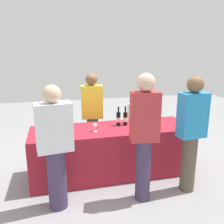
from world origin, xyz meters
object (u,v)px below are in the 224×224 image
(wine_bottle_2, at_px, (125,118))
(menu_board, at_px, (142,124))
(guest_2, at_px, (191,131))
(wine_bottle_1, at_px, (118,119))
(guest_0, at_px, (55,145))
(wine_glass_2, at_px, (135,124))
(guest_1, at_px, (144,133))
(wine_bottle_3, at_px, (148,117))
(wine_glass_3, at_px, (145,122))
(wine_glass_4, at_px, (153,122))
(wine_glass_0, at_px, (65,128))
(server_pouring, at_px, (92,114))
(wine_bottle_0, at_px, (65,121))
(ice_bucket, at_px, (51,125))
(wine_glass_1, at_px, (95,126))

(wine_bottle_2, height_order, menu_board, wine_bottle_2)
(guest_2, height_order, menu_board, guest_2)
(wine_bottle_1, height_order, guest_0, guest_0)
(wine_glass_2, relative_size, guest_1, 0.08)
(menu_board, bearing_deg, wine_bottle_1, -115.56)
(wine_bottle_3, height_order, wine_glass_3, wine_bottle_3)
(wine_glass_4, relative_size, guest_1, 0.08)
(guest_1, bearing_deg, wine_glass_2, 90.27)
(wine_bottle_1, height_order, wine_glass_0, wine_bottle_1)
(server_pouring, xyz_separation_m, guest_0, (-0.65, -1.29, -0.01))
(wine_bottle_0, xyz_separation_m, wine_glass_4, (1.28, -0.37, -0.01))
(wine_bottle_2, bearing_deg, guest_2, -50.56)
(wine_bottle_1, distance_m, wine_glass_0, 0.85)
(wine_glass_4, distance_m, menu_board, 1.35)
(wine_glass_3, distance_m, menu_board, 1.34)
(wine_glass_0, bearing_deg, wine_glass_4, -4.32)
(wine_glass_3, height_order, wine_glass_4, wine_glass_3)
(wine_bottle_1, xyz_separation_m, ice_bucket, (-1.02, -0.04, -0.01))
(server_pouring, height_order, guest_1, guest_1)
(server_pouring, bearing_deg, ice_bucket, 44.59)
(wine_glass_2, relative_size, wine_glass_4, 0.93)
(wine_glass_3, bearing_deg, wine_bottle_1, 147.46)
(wine_glass_0, relative_size, wine_glass_2, 0.96)
(wine_glass_2, distance_m, guest_2, 0.80)
(wine_bottle_0, bearing_deg, wine_glass_3, -15.33)
(wine_glass_2, height_order, wine_glass_4, wine_glass_4)
(wine_bottle_0, bearing_deg, wine_bottle_2, -5.69)
(wine_bottle_3, height_order, server_pouring, server_pouring)
(wine_glass_2, height_order, wine_glass_3, wine_glass_3)
(wine_glass_0, height_order, wine_glass_4, wine_glass_4)
(wine_bottle_3, bearing_deg, wine_glass_1, -168.34)
(wine_bottle_1, xyz_separation_m, wine_bottle_2, (0.11, 0.00, -0.00))
(wine_glass_2, xyz_separation_m, menu_board, (0.60, 1.25, -0.42))
(wine_bottle_1, distance_m, guest_1, 0.87)
(wine_glass_3, relative_size, guest_1, 0.09)
(wine_bottle_0, relative_size, wine_glass_1, 2.47)
(wine_bottle_2, bearing_deg, ice_bucket, -177.94)
(wine_bottle_1, bearing_deg, wine_bottle_0, 173.44)
(server_pouring, bearing_deg, wine_bottle_2, 135.46)
(guest_0, distance_m, guest_2, 1.76)
(wine_bottle_0, distance_m, guest_1, 1.32)
(wine_bottle_0, distance_m, wine_glass_2, 1.07)
(ice_bucket, bearing_deg, wine_bottle_1, 2.22)
(wine_glass_0, distance_m, guest_2, 1.73)
(wine_glass_0, relative_size, guest_0, 0.08)
(wine_glass_2, xyz_separation_m, wine_glass_4, (0.28, 0.00, 0.01))
(guest_1, distance_m, menu_board, 2.02)
(guest_1, xyz_separation_m, guest_2, (0.69, 0.05, -0.04))
(wine_bottle_0, height_order, guest_0, guest_0)
(wine_bottle_0, height_order, wine_bottle_2, wine_bottle_0)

